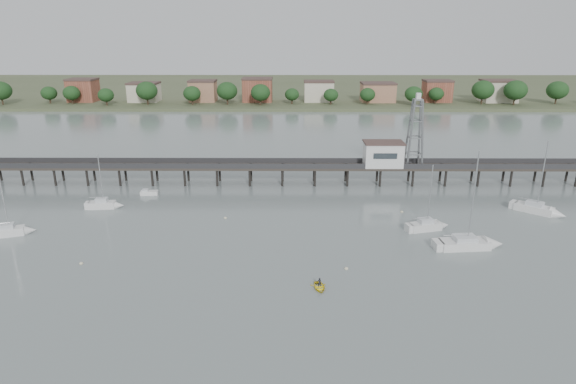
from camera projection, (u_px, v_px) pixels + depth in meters
name	position (u px, v px, depth m)	size (l,w,h in m)	color
ground_plane	(237.00, 363.00, 47.86)	(500.00, 500.00, 0.00)	slate
pier	(266.00, 167.00, 103.61)	(150.00, 5.00, 5.50)	#2D2823
pier_building	(383.00, 154.00, 102.56)	(8.40, 5.40, 5.30)	silver
lattice_tower	(415.00, 133.00, 101.13)	(3.20, 3.20, 15.50)	slate
sailboat_b	(107.00, 205.00, 89.83)	(6.47, 2.37, 10.66)	silver
sailboat_d	(475.00, 244.00, 73.27)	(10.10, 3.74, 16.17)	silver
sailboat_c	(431.00, 226.00, 80.07)	(7.34, 3.82, 11.76)	silver
sailboat_a	(14.00, 231.00, 77.93)	(7.07, 4.10, 11.37)	silver
sailboat_e	(542.00, 211.00, 86.98)	(8.10, 7.50, 14.11)	silver
white_tender	(149.00, 193.00, 97.34)	(3.56, 1.73, 1.34)	silver
yellow_dinghy	(319.00, 288.00, 61.75)	(2.07, 0.60, 2.90)	yellow
dinghy_occupant	(319.00, 288.00, 61.75)	(0.46, 1.26, 0.30)	black
mooring_buoys	(276.00, 238.00, 76.59)	(92.43, 22.94, 0.39)	beige
far_shore	(282.00, 88.00, 274.95)	(500.00, 170.00, 10.40)	#475133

